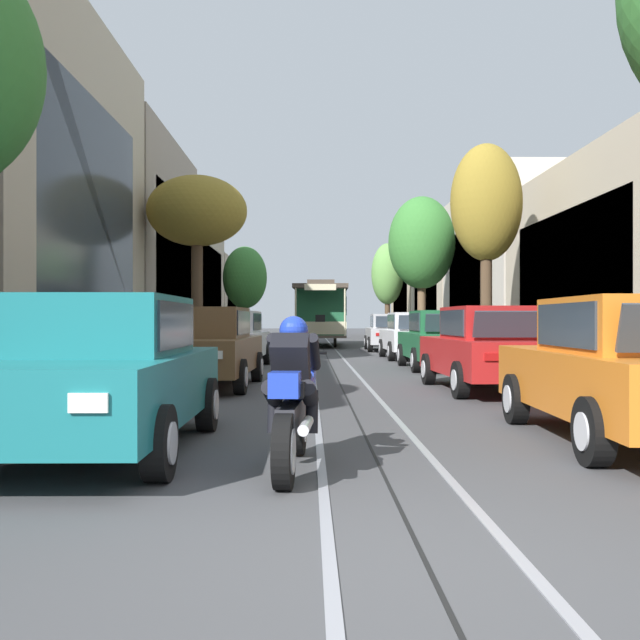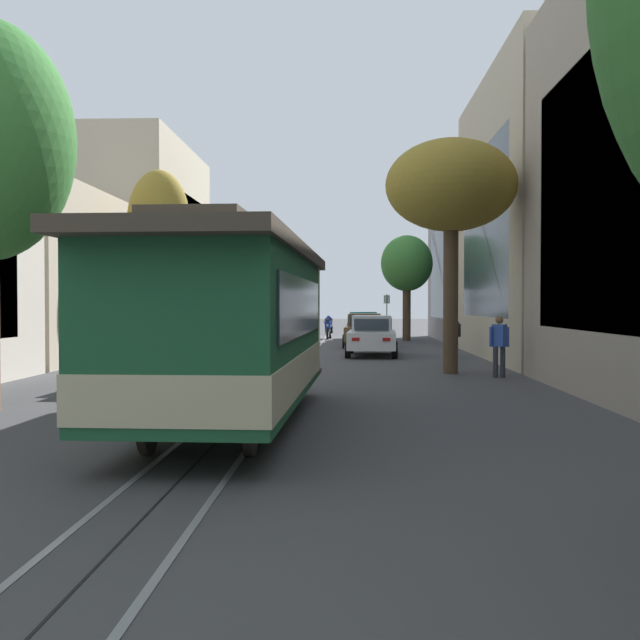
% 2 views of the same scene
% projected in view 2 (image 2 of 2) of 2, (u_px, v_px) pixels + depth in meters
% --- Properties ---
extents(ground_plane, '(160.65, 160.65, 0.00)m').
position_uv_depth(ground_plane, '(275.00, 381.00, 19.53)').
color(ground_plane, '#424244').
extents(trolley_track_rails, '(1.14, 72.26, 0.01)m').
position_uv_depth(trolley_track_rails, '(253.00, 403.00, 15.10)').
color(trolley_track_rails, gray).
rests_on(trolley_track_rails, ground).
extents(parked_car_teal_near_left, '(2.01, 4.37, 1.58)m').
position_uv_depth(parked_car_teal_near_left, '(363.00, 326.00, 41.63)').
color(parked_car_teal_near_left, '#196B70').
rests_on(parked_car_teal_near_left, ground).
extents(parked_car_brown_second_left, '(2.11, 4.41, 1.58)m').
position_uv_depth(parked_car_brown_second_left, '(365.00, 330.00, 34.76)').
color(parked_car_brown_second_left, brown).
rests_on(parked_car_brown_second_left, ground).
extents(parked_car_white_mid_left, '(2.13, 4.42, 1.58)m').
position_uv_depth(parked_car_white_mid_left, '(372.00, 336.00, 28.87)').
color(parked_car_white_mid_left, silver).
rests_on(parked_car_white_mid_left, ground).
extents(parked_car_orange_near_right, '(2.08, 4.39, 1.58)m').
position_uv_depth(parked_car_orange_near_right, '(263.00, 326.00, 41.40)').
color(parked_car_orange_near_right, orange).
rests_on(parked_car_orange_near_right, ground).
extents(parked_car_red_second_right, '(2.10, 4.40, 1.58)m').
position_uv_depth(parked_car_red_second_right, '(252.00, 329.00, 35.81)').
color(parked_car_red_second_right, red).
rests_on(parked_car_red_second_right, ground).
extents(parked_car_green_mid_right, '(2.01, 4.37, 1.58)m').
position_uv_depth(parked_car_green_mid_right, '(229.00, 334.00, 29.91)').
color(parked_car_green_mid_right, '#1E6038').
rests_on(parked_car_green_mid_right, ground).
extents(parked_car_white_fourth_right, '(2.02, 4.37, 1.58)m').
position_uv_depth(parked_car_white_fourth_right, '(205.00, 341.00, 24.86)').
color(parked_car_white_fourth_right, silver).
rests_on(parked_car_white_fourth_right, ground).
extents(parked_car_silver_fifth_right, '(2.08, 4.40, 1.58)m').
position_uv_depth(parked_car_silver_fifth_right, '(159.00, 353.00, 18.48)').
color(parked_car_silver_fifth_right, '#B7B7BC').
rests_on(parked_car_silver_fifth_right, ground).
extents(street_tree_kerb_left_near, '(2.85, 2.73, 5.81)m').
position_uv_depth(street_tree_kerb_left_near, '(407.00, 265.00, 40.56)').
color(street_tree_kerb_left_near, '#4C3826').
rests_on(street_tree_kerb_left_near, ground).
extents(street_tree_kerb_left_second, '(3.83, 3.41, 6.85)m').
position_uv_depth(street_tree_kerb_left_second, '(451.00, 188.00, 21.46)').
color(street_tree_kerb_left_second, '#4C3826').
rests_on(street_tree_kerb_left_second, ground).
extents(street_tree_kerb_right_near, '(3.78, 3.09, 7.12)m').
position_uv_depth(street_tree_kerb_right_near, '(226.00, 247.00, 40.92)').
color(street_tree_kerb_right_near, brown).
rests_on(street_tree_kerb_right_near, ground).
extents(street_tree_kerb_right_second, '(2.27, 1.82, 6.90)m').
position_uv_depth(street_tree_kerb_right_second, '(159.00, 224.00, 26.73)').
color(street_tree_kerb_right_second, '#4C3826').
rests_on(street_tree_kerb_right_second, ground).
extents(cable_car_trolley, '(2.82, 9.17, 3.28)m').
position_uv_depth(cable_car_trolley, '(229.00, 327.00, 12.00)').
color(cable_car_trolley, '#1E5B38').
rests_on(cable_car_trolley, ground).
extents(motorcycle_with_rider, '(0.58, 1.99, 1.37)m').
position_uv_depth(motorcycle_with_rider, '(329.00, 328.00, 42.67)').
color(motorcycle_with_rider, black).
rests_on(motorcycle_with_rider, ground).
extents(pedestrian_on_left_pavement, '(0.55, 0.35, 1.57)m').
position_uv_depth(pedestrian_on_left_pavement, '(454.00, 334.00, 28.43)').
color(pedestrian_on_left_pavement, '#4C4233').
rests_on(pedestrian_on_left_pavement, ground).
extents(pedestrian_on_right_pavement, '(0.55, 0.42, 1.55)m').
position_uv_depth(pedestrian_on_right_pavement, '(151.00, 333.00, 29.60)').
color(pedestrian_on_right_pavement, black).
rests_on(pedestrian_on_right_pavement, ground).
extents(pedestrian_crossing_far, '(0.55, 0.40, 1.71)m').
position_uv_depth(pedestrian_crossing_far, '(499.00, 343.00, 20.35)').
color(pedestrian_crossing_far, '#282D38').
rests_on(pedestrian_crossing_far, ground).
extents(street_sign_post, '(0.36, 0.07, 2.60)m').
position_uv_depth(street_sign_post, '(387.00, 311.00, 42.78)').
color(street_sign_post, slate).
rests_on(street_sign_post, ground).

